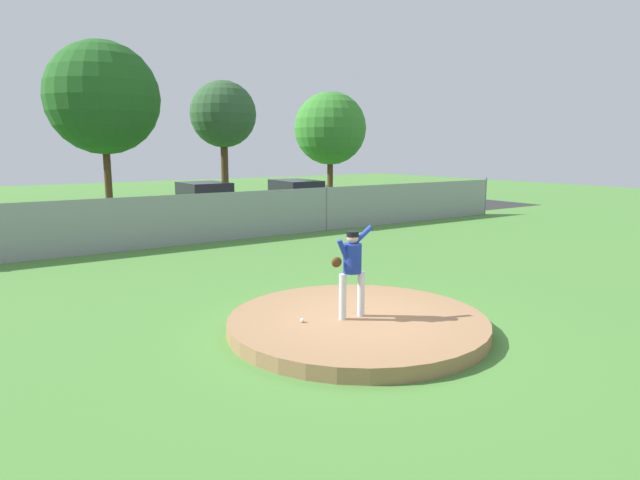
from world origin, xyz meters
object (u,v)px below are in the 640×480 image
at_px(parked_car_champagne, 205,204).
at_px(parked_car_slate, 296,200).
at_px(pitcher_youth, 352,265).
at_px(baseball, 302,320).

height_order(parked_car_champagne, parked_car_slate, parked_car_champagne).
xyz_separation_m(pitcher_youth, baseball, (-0.86, 0.26, -0.91)).
distance_m(baseball, parked_car_slate, 16.13).
xyz_separation_m(baseball, parked_car_slate, (8.38, 13.77, 0.54)).
relative_size(pitcher_youth, baseball, 21.79).
relative_size(baseball, parked_car_champagne, 0.02).
xyz_separation_m(pitcher_youth, parked_car_slate, (7.52, 14.02, -0.37)).
xyz_separation_m(pitcher_youth, parked_car_champagne, (3.24, 14.46, -0.37)).
bearing_deg(baseball, parked_car_slate, 58.69).
bearing_deg(parked_car_slate, parked_car_champagne, 174.15).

